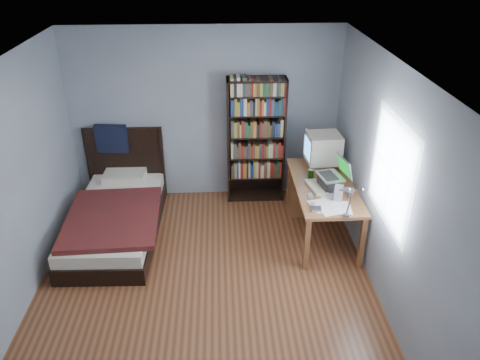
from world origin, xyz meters
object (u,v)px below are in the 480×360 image
(desk, at_px, (316,189))
(speaker, at_px, (339,193))
(desk_lamp, at_px, (348,196))
(keyboard, at_px, (316,187))
(crt_monitor, at_px, (322,149))
(soda_can, at_px, (311,174))
(laptop, at_px, (331,180))
(bookshelf, at_px, (256,141))
(bed, at_px, (117,214))

(desk, distance_m, speaker, 0.93)
(desk_lamp, bearing_deg, keyboard, 94.80)
(crt_monitor, distance_m, desk_lamp, 1.63)
(speaker, relative_size, soda_can, 1.55)
(laptop, xyz_separation_m, bookshelf, (-0.85, 1.09, 0.07))
(laptop, bearing_deg, bookshelf, 127.99)
(laptop, distance_m, speaker, 0.30)
(laptop, xyz_separation_m, speaker, (0.02, -0.30, -0.02))
(speaker, height_order, soda_can, speaker)
(desk_lamp, bearing_deg, laptop, 84.84)
(crt_monitor, bearing_deg, desk, -140.14)
(keyboard, height_order, bed, bed)
(bookshelf, bearing_deg, keyboard, -58.32)
(laptop, height_order, soda_can, laptop)
(laptop, relative_size, speaker, 2.17)
(keyboard, distance_m, soda_can, 0.27)
(bed, bearing_deg, laptop, -5.82)
(soda_can, bearing_deg, laptop, -52.70)
(desk, bearing_deg, keyboard, -103.12)
(soda_can, xyz_separation_m, bookshelf, (-0.65, 0.82, 0.12))
(desk, relative_size, keyboard, 3.83)
(laptop, height_order, speaker, laptop)
(desk_lamp, height_order, soda_can, desk_lamp)
(keyboard, bearing_deg, speaker, -69.52)
(keyboard, relative_size, speaker, 2.13)
(bed, bearing_deg, keyboard, -6.14)
(desk, distance_m, bed, 2.71)
(speaker, bearing_deg, soda_can, 129.83)
(bookshelf, bearing_deg, bed, -156.92)
(laptop, relative_size, bookshelf, 0.23)
(desk_lamp, distance_m, keyboard, 1.15)
(crt_monitor, xyz_separation_m, bookshelf, (-0.84, 0.52, -0.09))
(desk, relative_size, soda_can, 12.63)
(speaker, bearing_deg, keyboard, 141.75)
(soda_can, bearing_deg, desk, 61.23)
(crt_monitor, xyz_separation_m, soda_can, (-0.20, -0.31, -0.22))
(crt_monitor, distance_m, speaker, 0.89)
(keyboard, bearing_deg, laptop, -14.24)
(soda_can, xyz_separation_m, bed, (-2.55, 0.01, -0.54))
(keyboard, xyz_separation_m, speaker, (0.20, -0.31, 0.08))
(desk_lamp, xyz_separation_m, speaker, (0.11, 0.74, -0.39))
(laptop, xyz_separation_m, bed, (-2.75, 0.28, -0.59))
(desk, height_order, bookshelf, bookshelf)
(desk_lamp, bearing_deg, desk, 88.72)
(desk, bearing_deg, desk_lamp, -91.28)
(crt_monitor, xyz_separation_m, laptop, (0.01, -0.57, -0.16))
(desk, relative_size, bed, 0.73)
(desk_lamp, relative_size, bed, 0.28)
(laptop, xyz_separation_m, soda_can, (-0.20, 0.27, -0.05))
(soda_can, bearing_deg, keyboard, -85.20)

